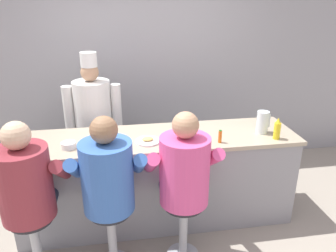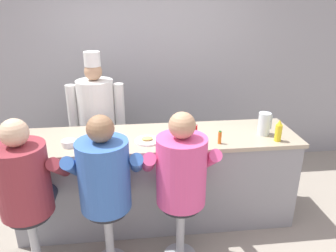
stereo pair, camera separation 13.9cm
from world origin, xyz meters
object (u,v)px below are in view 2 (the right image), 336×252
at_px(diner_seated_blue, 105,178).
at_px(cook_in_whites_near, 97,117).
at_px(water_pitcher_clear, 264,124).
at_px(hot_sauce_bottle_orange, 220,137).
at_px(diner_seated_maroon, 25,182).
at_px(coffee_mug_white, 188,129).
at_px(breakfast_plate, 147,140).
at_px(ketchup_bottle_red, 194,134).
at_px(coffee_mug_tan, 22,145).
at_px(diner_seated_pink, 181,173).
at_px(cereal_bowl, 69,143).
at_px(mustard_bottle_yellow, 279,131).

bearing_deg(diner_seated_blue, cook_in_whites_near, 97.44).
distance_m(water_pitcher_clear, cook_in_whites_near, 1.90).
distance_m(hot_sauce_bottle_orange, diner_seated_maroon, 1.73).
xyz_separation_m(hot_sauce_bottle_orange, coffee_mug_white, (-0.25, 0.29, -0.02)).
relative_size(breakfast_plate, diner_seated_maroon, 0.17).
relative_size(ketchup_bottle_red, coffee_mug_tan, 1.95).
height_order(ketchup_bottle_red, diner_seated_maroon, diner_seated_maroon).
height_order(diner_seated_blue, cook_in_whites_near, cook_in_whites_near).
distance_m(water_pitcher_clear, diner_seated_pink, 1.07).
bearing_deg(diner_seated_pink, coffee_mug_white, 74.98).
distance_m(coffee_mug_tan, coffee_mug_white, 1.58).
xyz_separation_m(breakfast_plate, cereal_bowl, (-0.73, -0.02, 0.02)).
bearing_deg(diner_seated_blue, diner_seated_maroon, -179.98).
height_order(hot_sauce_bottle_orange, coffee_mug_white, hot_sauce_bottle_orange).
height_order(mustard_bottle_yellow, diner_seated_blue, diner_seated_blue).
height_order(hot_sauce_bottle_orange, cook_in_whites_near, cook_in_whites_near).
bearing_deg(coffee_mug_white, diner_seated_blue, -141.52).
xyz_separation_m(breakfast_plate, coffee_mug_tan, (-1.14, -0.06, 0.03)).
bearing_deg(cook_in_whites_near, water_pitcher_clear, -24.79).
bearing_deg(breakfast_plate, cook_in_whites_near, 123.21).
distance_m(ketchup_bottle_red, hot_sauce_bottle_orange, 0.27).
height_order(breakfast_plate, coffee_mug_white, coffee_mug_white).
relative_size(mustard_bottle_yellow, coffee_mug_white, 1.59).
bearing_deg(water_pitcher_clear, diner_seated_pink, -150.84).
bearing_deg(cereal_bowl, diner_seated_maroon, -122.45).
bearing_deg(coffee_mug_white, diner_seated_pink, -105.02).
bearing_deg(ketchup_bottle_red, water_pitcher_clear, 14.30).
distance_m(water_pitcher_clear, diner_seated_blue, 1.65).
bearing_deg(diner_seated_blue, diner_seated_pink, -0.01).
xyz_separation_m(hot_sauce_bottle_orange, diner_seated_blue, (-1.06, -0.35, -0.16)).
bearing_deg(mustard_bottle_yellow, cook_in_whites_near, 151.84).
bearing_deg(coffee_mug_white, breakfast_plate, -157.93).
bearing_deg(ketchup_bottle_red, diner_seated_maroon, -167.41).
bearing_deg(ketchup_bottle_red, diner_seated_pink, -117.26).
bearing_deg(mustard_bottle_yellow, coffee_mug_white, 160.16).
height_order(ketchup_bottle_red, cook_in_whites_near, cook_in_whites_near).
distance_m(hot_sauce_bottle_orange, cook_in_whites_near, 1.56).
bearing_deg(cereal_bowl, cook_in_whites_near, 78.24).
relative_size(cereal_bowl, diner_seated_maroon, 0.10).
distance_m(cereal_bowl, coffee_mug_tan, 0.41).
distance_m(ketchup_bottle_red, diner_seated_maroon, 1.48).
height_order(mustard_bottle_yellow, water_pitcher_clear, water_pitcher_clear).
xyz_separation_m(cereal_bowl, diner_seated_pink, (0.98, -0.45, -0.13)).
xyz_separation_m(water_pitcher_clear, cook_in_whites_near, (-1.72, 0.80, -0.14)).
bearing_deg(hot_sauce_bottle_orange, coffee_mug_tan, 177.95).
bearing_deg(diner_seated_maroon, coffee_mug_white, 23.99).
xyz_separation_m(diner_seated_blue, diner_seated_pink, (0.63, -0.00, -0.00)).
bearing_deg(ketchup_bottle_red, mustard_bottle_yellow, 1.66).
distance_m(coffee_mug_tan, diner_seated_maroon, 0.45).
xyz_separation_m(ketchup_bottle_red, coffee_mug_white, (0.01, 0.32, -0.08)).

